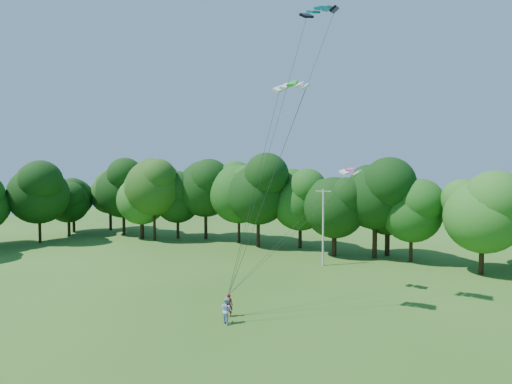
% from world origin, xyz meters
% --- Properties ---
extents(utility_pole, '(1.61, 0.20, 8.04)m').
position_xyz_m(utility_pole, '(-1.54, 29.66, 4.14)').
color(utility_pole, '#B5B6AC').
rests_on(utility_pole, ground).
extents(kite_flyer_left, '(0.67, 0.55, 1.59)m').
position_xyz_m(kite_flyer_left, '(-2.51, 12.43, 0.80)').
color(kite_flyer_left, '#AB1620').
rests_on(kite_flyer_left, ground).
extents(kite_flyer_right, '(1.04, 0.95, 1.72)m').
position_xyz_m(kite_flyer_right, '(-1.95, 11.32, 0.86)').
color(kite_flyer_right, '#A6BCE7').
rests_on(kite_flyer_right, ground).
extents(kite_teal, '(2.60, 1.31, 0.50)m').
position_xyz_m(kite_teal, '(2.55, 16.19, 20.96)').
color(kite_teal, '#046D87').
rests_on(kite_teal, ground).
extents(kite_green, '(2.34, 1.09, 0.56)m').
position_xyz_m(kite_green, '(1.43, 14.04, 15.59)').
color(kite_green, green).
rests_on(kite_green, ground).
extents(kite_pink, '(1.81, 1.07, 0.29)m').
position_xyz_m(kite_pink, '(3.36, 21.61, 10.03)').
color(kite_pink, '#F64487').
rests_on(kite_pink, ground).
extents(tree_back_west, '(8.87, 8.87, 12.90)m').
position_xyz_m(tree_back_west, '(-27.85, 33.23, 8.06)').
color(tree_back_west, black).
rests_on(tree_back_west, ground).
extents(tree_back_center, '(8.08, 8.08, 11.75)m').
position_xyz_m(tree_back_center, '(2.53, 35.94, 7.34)').
color(tree_back_center, '#311F13').
rests_on(tree_back_center, ground).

